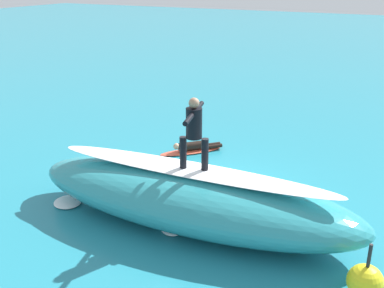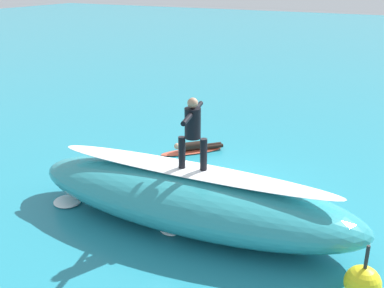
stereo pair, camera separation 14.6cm
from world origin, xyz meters
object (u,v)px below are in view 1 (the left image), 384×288
object	(u,v)px
surfer_riding	(194,129)
surfer_paddling	(194,146)
surfboard_paddling	(191,151)
surfboard_riding	(194,170)
buoy_marker	(365,282)

from	to	relation	value
surfer_riding	surfer_paddling	bearing A→B (deg)	-76.93
surfer_paddling	surfboard_paddling	bearing A→B (deg)	-0.00
surfboard_riding	surfer_paddling	bearing A→B (deg)	-76.93
surfboard_riding	buoy_marker	world-z (taller)	surfboard_riding
surfer_riding	surfboard_paddling	xyz separation A→B (m)	(2.17, -3.96, -2.35)
surfboard_paddling	buoy_marker	bearing A→B (deg)	94.81
surfer_riding	surfboard_paddling	bearing A→B (deg)	-75.42
surfboard_paddling	surfer_paddling	size ratio (longest dim) A/B	1.56
surfer_riding	surfer_paddling	xyz separation A→B (m)	(2.08, -4.06, -2.18)
surfer_paddling	buoy_marker	distance (m)	7.77
surfboard_riding	buoy_marker	xyz separation A→B (m)	(-3.94, 0.85, -1.05)
surfboard_riding	surfer_paddling	distance (m)	4.71
surfboard_paddling	surfer_riding	bearing A→B (deg)	71.75
surfboard_riding	surfboard_paddling	size ratio (longest dim) A/B	0.88
surfer_riding	surfboard_paddling	size ratio (longest dim) A/B	0.79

